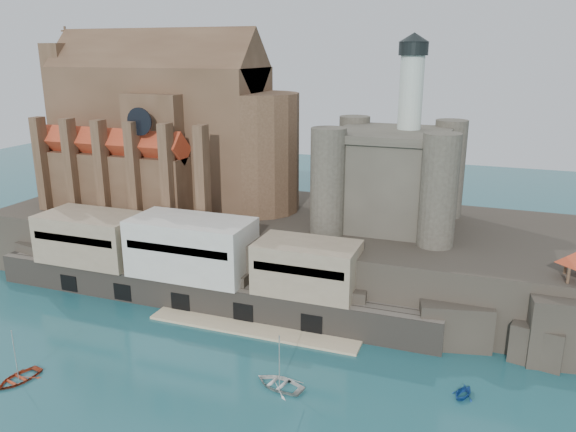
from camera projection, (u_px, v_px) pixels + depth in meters
The scene contains 9 objects.
ground at pixel (169, 401), 61.06m from camera, with size 300.00×300.00×0.00m, color #194C53.
promontory at pixel (290, 245), 95.22m from camera, with size 100.00×36.00×10.00m.
quay at pixel (190, 265), 83.50m from camera, with size 70.00×12.00×13.05m.
church at pixel (170, 135), 100.49m from camera, with size 47.00×25.93×30.51m.
castle_keep at pixel (392, 173), 87.63m from camera, with size 21.20×21.20×29.30m.
rock_outcrop at pixel (573, 325), 69.39m from camera, with size 14.50×10.50×8.70m.
boat_0 at pixel (19, 380), 64.92m from camera, with size 3.81×1.10×5.33m, color #A9371B.
boat_6 at pixel (279, 386), 63.79m from camera, with size 4.23×1.23×5.92m, color silver.
boat_7 at pixel (463, 396), 61.84m from camera, with size 2.85×1.74×3.30m, color navy.
Camera 1 is at (30.31, -45.26, 36.54)m, focal length 35.00 mm.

